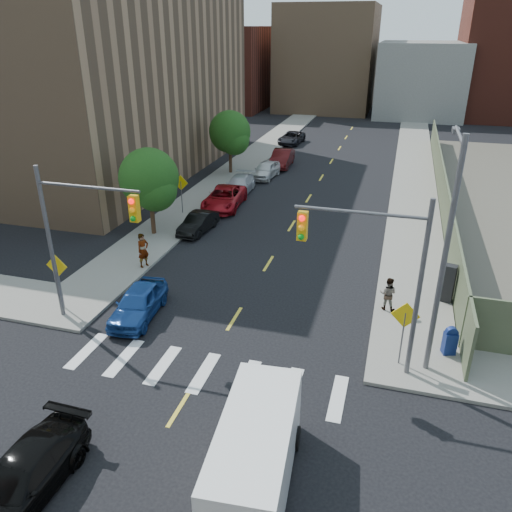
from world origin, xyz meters
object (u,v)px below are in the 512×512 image
Objects in this scene: parked_car_blue at (138,303)px; parked_car_red at (224,198)px; pedestrian_west at (143,250)px; parked_car_maroon at (282,158)px; mailbox at (450,341)px; parked_car_grey at (292,138)px; black_sedan at (22,478)px; cargo_van at (256,449)px; parked_car_silver at (239,185)px; pedestrian_east at (388,294)px; payphone at (448,283)px; parked_car_white at (266,170)px; parked_car_black at (198,223)px.

parked_car_red is at bearing 88.89° from parked_car_blue.
parked_car_maroon is at bearing 19.82° from pedestrian_west.
parked_car_grey is at bearing 93.78° from mailbox.
cargo_van reaches higher than black_sedan.
parked_car_blue is at bearing -89.04° from parked_car_silver.
parked_car_red reaches higher than parked_car_silver.
parked_car_red is 16.80m from pedestrian_east.
parked_car_silver is 2.49× the size of payphone.
pedestrian_west reaches higher than parked_car_white.
payphone is at bearing 59.87° from cargo_van.
parked_car_black is at bearing -96.52° from parked_car_maroon.
cargo_van is at bearing -72.42° from parked_car_red.
parked_car_silver is 23.19m from mailbox.
pedestrian_east reaches higher than black_sedan.
pedestrian_west reaches higher than mailbox.
cargo_van is (8.07, -30.82, 0.52)m from parked_car_white.
parked_car_silver is 19.40m from pedestrian_east.
cargo_van is (8.90, -25.93, 0.56)m from parked_car_silver.
parked_car_white is (0.83, 4.89, 0.04)m from parked_car_silver.
payphone reaches higher than parked_car_red.
black_sedan is at bearing 62.58° from pedestrian_east.
parked_car_white reaches higher than parked_car_blue.
cargo_van reaches higher than parked_car_black.
parked_car_maroon is at bearing 98.47° from mailbox.
parked_car_maroon is at bearing 135.94° from payphone.
mailbox is 4.42m from payphone.
parked_car_blue is 18.78m from parked_car_silver.
mailbox is (14.57, -9.58, 0.12)m from parked_car_black.
parked_car_grey is at bearing 85.98° from parked_car_blue.
parked_car_blue reaches higher than parked_car_black.
parked_car_grey is 2.56× the size of payphone.
parked_car_maroon is at bearing 80.01° from parked_car_red.
cargo_van is at bearing -70.68° from parked_car_white.
parked_car_white is 0.79× the size of cargo_van.
mailbox is 0.64× the size of pedestrian_west.
parked_car_maroon is 10.13m from parked_car_grey.
parked_car_red is at bearing -91.03° from parked_car_white.
parked_car_maroon is 30.12m from mailbox.
parked_car_white is 2.20× the size of pedestrian_west.
parked_car_red is at bearing 160.73° from payphone.
parked_car_black is at bearing -88.92° from parked_car_white.
parked_car_black is (-1.30, 10.28, -0.09)m from parked_car_blue.
parked_car_silver is 9.10m from parked_car_maroon.
parked_car_blue is 37.81m from parked_car_grey.
pedestrian_west is at bearing 108.97° from parked_car_blue.
mailbox is (11.75, 10.17, 0.07)m from black_sedan.
mailbox is at bearing -28.12° from parked_car_black.
payphone reaches higher than mailbox.
parked_car_grey is 35.84m from payphone.
payphone is at bearing 70.63° from mailbox.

